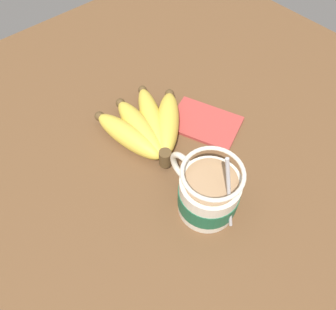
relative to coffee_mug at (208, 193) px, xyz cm
name	(u,v)px	position (x,y,z in cm)	size (l,w,h in cm)	color
table	(178,211)	(2.82, 3.07, -5.68)	(114.44, 114.44, 3.29)	brown
coffee_mug	(208,193)	(0.00, 0.00, 0.00)	(12.95, 8.74, 14.53)	beige
banana_bunch	(147,126)	(16.81, -2.54, -2.12)	(17.01, 16.23, 4.22)	#4C381E
napkin	(205,123)	(11.73, -11.67, -3.74)	(14.43, 12.43, 0.60)	#A33833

